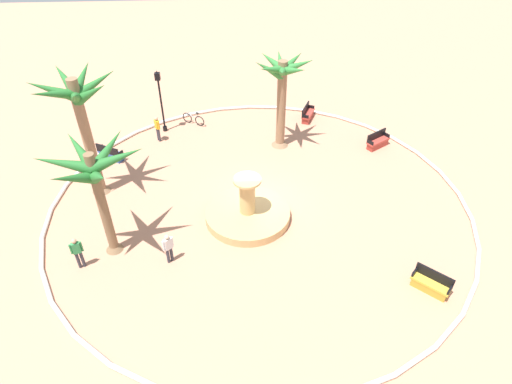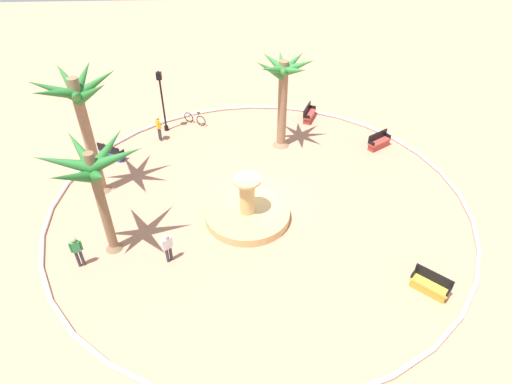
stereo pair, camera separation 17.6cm
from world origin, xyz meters
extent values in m
plane|color=tan|center=(0.00, 0.00, 0.00)|extent=(80.00, 80.00, 0.00)
torus|color=silver|center=(0.00, 0.00, 0.10)|extent=(21.64, 21.64, 0.20)
cylinder|color=tan|center=(0.67, 1.15, 0.23)|extent=(4.25, 4.25, 0.45)
cylinder|color=#19567F|center=(0.67, 1.15, 0.19)|extent=(3.74, 3.74, 0.34)
cylinder|color=tan|center=(0.67, 1.15, 1.38)|extent=(0.77, 0.77, 1.86)
cylinder|color=#E0B370|center=(0.67, 1.15, 2.37)|extent=(1.36, 1.36, 0.12)
cylinder|color=#8E6B4C|center=(-1.66, -5.63, 2.72)|extent=(0.54, 0.54, 5.45)
cone|color=#8E6B4C|center=(-1.66, -5.63, 0.25)|extent=(1.04, 1.04, 0.50)
cone|color=#337F38|center=(-0.89, -5.58, 4.99)|extent=(1.85, 0.66, 1.39)
cone|color=#337F38|center=(-0.99, -5.10, 5.19)|extent=(1.81, 1.59, 1.04)
cone|color=#337F38|center=(-1.55, -4.79, 5.15)|extent=(0.81, 1.93, 1.11)
cone|color=#337F38|center=(-2.18, -4.96, 5.15)|extent=(1.59, 1.82, 1.11)
cone|color=#337F38|center=(-2.51, -5.64, 5.17)|extent=(1.88, 0.60, 1.08)
cone|color=#337F38|center=(-2.26, -6.22, 5.17)|extent=(1.72, 1.71, 1.09)
cone|color=#337F38|center=(-1.61, -6.43, 5.06)|extent=(0.67, 1.88, 1.27)
cone|color=#337F38|center=(-1.11, -6.28, 5.19)|extent=(1.63, 1.79, 1.05)
cylinder|color=#8E6B4C|center=(8.50, -1.55, 3.22)|extent=(0.52, 0.52, 6.45)
cone|color=#8E6B4C|center=(8.50, -1.55, 0.25)|extent=(0.99, 0.99, 0.50)
cone|color=#28702D|center=(9.47, -1.42, 6.01)|extent=(2.24, 0.86, 1.40)
cone|color=#28702D|center=(9.16, -0.79, 6.07)|extent=(1.86, 2.03, 1.28)
cone|color=#28702D|center=(8.19, -0.64, 5.98)|extent=(1.23, 2.24, 1.44)
cone|color=#28702D|center=(7.67, -1.17, 5.90)|extent=(2.17, 1.39, 1.59)
cone|color=#28702D|center=(7.62, -1.98, 6.01)|extent=(2.21, 1.46, 1.38)
cone|color=#28702D|center=(8.35, -2.54, 6.07)|extent=(0.88, 2.26, 1.28)
cone|color=#28702D|center=(9.10, -2.38, 6.14)|extent=(1.75, 2.12, 1.16)
cylinder|color=brown|center=(6.94, 2.98, 2.63)|extent=(0.42, 0.42, 5.26)
cone|color=brown|center=(6.94, 2.98, 0.25)|extent=(0.80, 0.80, 0.50)
cone|color=#28702D|center=(7.98, 3.06, 4.92)|extent=(2.30, 0.74, 1.21)
cone|color=#28702D|center=(7.43, 3.78, 4.70)|extent=(1.62, 2.14, 1.60)
cone|color=#28702D|center=(6.47, 3.81, 4.72)|extent=(1.57, 2.17, 1.58)
cone|color=#28702D|center=(5.90, 2.83, 4.93)|extent=(2.32, 0.88, 1.20)
cone|color=#28702D|center=(6.47, 2.07, 4.87)|extent=(1.53, 2.25, 1.32)
cone|color=#28702D|center=(7.56, 2.13, 4.95)|extent=(1.80, 2.15, 1.15)
cube|color=#335BA8|center=(8.56, -4.68, 0.45)|extent=(1.64, 1.21, 0.12)
cube|color=black|center=(8.66, -4.49, 0.75)|extent=(1.44, 0.84, 0.50)
cube|color=#2B4E8F|center=(8.56, -4.68, 0.20)|extent=(1.51, 1.11, 0.39)
cube|color=black|center=(9.22, -5.04, 0.59)|extent=(0.29, 0.43, 0.24)
cube|color=black|center=(7.90, -4.32, 0.59)|extent=(0.29, 0.43, 0.24)
cube|color=#B73D33|center=(-7.70, -5.02, 0.45)|extent=(1.61, 1.29, 0.12)
cube|color=black|center=(-7.59, -5.19, 0.75)|extent=(1.38, 0.94, 0.50)
cube|color=#9C342B|center=(-7.70, -5.02, 0.20)|extent=(1.48, 1.19, 0.39)
cube|color=black|center=(-8.33, -5.43, 0.59)|extent=(0.31, 0.42, 0.24)
cube|color=black|center=(-7.07, -4.61, 0.59)|extent=(0.31, 0.42, 0.24)
cube|color=gold|center=(-6.72, 6.23, 0.45)|extent=(1.51, 1.45, 0.12)
cube|color=black|center=(-6.86, 6.08, 0.75)|extent=(1.23, 1.15, 0.50)
cube|color=gold|center=(-6.72, 6.23, 0.20)|extent=(1.39, 1.34, 0.39)
cube|color=black|center=(-7.27, 6.74, 0.59)|extent=(0.36, 0.38, 0.24)
cube|color=black|center=(-6.17, 5.72, 0.59)|extent=(0.36, 0.38, 0.24)
cube|color=#B73D33|center=(-3.92, -8.80, 0.45)|extent=(1.11, 1.66, 0.12)
cube|color=black|center=(-3.73, -8.89, 0.75)|extent=(0.72, 1.49, 0.50)
cube|color=#9C342B|center=(-3.92, -8.80, 0.20)|extent=(1.02, 1.53, 0.39)
cube|color=black|center=(-4.23, -9.49, 0.59)|extent=(0.44, 0.26, 0.24)
cube|color=black|center=(-3.62, -8.12, 0.59)|extent=(0.44, 0.26, 0.24)
cylinder|color=black|center=(5.71, -7.88, 1.78)|extent=(0.12, 0.12, 3.56)
cylinder|color=black|center=(5.71, -7.88, 0.15)|extent=(0.28, 0.28, 0.30)
cube|color=black|center=(5.71, -7.88, 3.78)|extent=(0.32, 0.32, 0.44)
sphere|color=#F2EDCC|center=(5.71, -7.88, 3.78)|extent=(0.22, 0.22, 0.22)
cone|color=black|center=(5.71, -7.88, 4.06)|extent=(0.20, 0.20, 0.18)
torus|color=black|center=(4.30, -8.90, 0.36)|extent=(0.65, 0.42, 0.72)
torus|color=black|center=(3.44, -8.38, 0.36)|extent=(0.65, 0.42, 0.72)
cylinder|color=#99999E|center=(3.87, -8.64, 0.59)|extent=(0.84, 0.53, 0.05)
cylinder|color=#99999E|center=(3.57, -8.46, 0.74)|extent=(0.04, 0.04, 0.30)
cube|color=black|center=(3.57, -8.46, 0.91)|extent=(0.22, 0.19, 0.06)
cylinder|color=#99999E|center=(4.25, -8.87, 0.73)|extent=(0.25, 0.39, 0.03)
cylinder|color=#33333D|center=(6.01, -6.71, 0.44)|extent=(0.14, 0.14, 0.89)
cylinder|color=#33333D|center=(5.91, -6.56, 0.44)|extent=(0.14, 0.14, 0.89)
cube|color=yellow|center=(5.96, -6.64, 1.17)|extent=(0.36, 0.39, 0.56)
sphere|color=tan|center=(5.96, -6.64, 1.57)|extent=(0.22, 0.22, 0.22)
cylinder|color=yellow|center=(6.08, -6.82, 1.17)|extent=(0.09, 0.09, 0.53)
cylinder|color=yellow|center=(5.84, -6.45, 1.17)|extent=(0.09, 0.09, 0.53)
cylinder|color=#33333D|center=(4.35, 3.94, 0.41)|extent=(0.14, 0.14, 0.81)
cylinder|color=#33333D|center=(4.20, 3.83, 0.41)|extent=(0.14, 0.14, 0.81)
cube|color=white|center=(4.27, 3.88, 1.09)|extent=(0.39, 0.36, 0.56)
sphere|color=beige|center=(4.27, 3.88, 1.49)|extent=(0.22, 0.22, 0.22)
cylinder|color=white|center=(4.45, 4.02, 1.09)|extent=(0.09, 0.09, 0.53)
cylinder|color=white|center=(4.10, 3.75, 1.09)|extent=(0.09, 0.09, 0.53)
cylinder|color=#33333D|center=(8.25, 4.01, 0.45)|extent=(0.14, 0.14, 0.90)
cylinder|color=#33333D|center=(8.08, 3.95, 0.45)|extent=(0.14, 0.14, 0.90)
cube|color=#338C4C|center=(8.16, 3.98, 1.18)|extent=(0.39, 0.31, 0.56)
sphere|color=tan|center=(8.16, 3.98, 1.58)|extent=(0.22, 0.22, 0.22)
cylinder|color=#338C4C|center=(8.37, 4.06, 1.18)|extent=(0.09, 0.09, 0.53)
cylinder|color=#338C4C|center=(7.96, 3.90, 1.18)|extent=(0.09, 0.09, 0.53)
camera|label=1|loc=(1.26, 17.71, 14.63)|focal=30.70mm
camera|label=2|loc=(1.09, 17.72, 14.63)|focal=30.70mm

